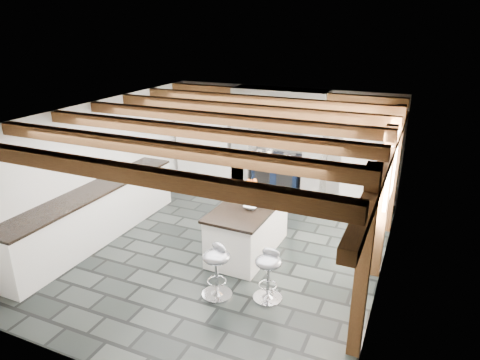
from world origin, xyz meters
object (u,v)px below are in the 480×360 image
at_px(range_cooker, 278,173).
at_px(bar_stool_near, 268,269).
at_px(kitchen_island, 248,228).
at_px(bar_stool_far, 217,265).

bearing_deg(range_cooker, bar_stool_near, -72.73).
height_order(kitchen_island, bar_stool_far, kitchen_island).
xyz_separation_m(bar_stool_near, bar_stool_far, (-0.67, -0.21, 0.02)).
xyz_separation_m(kitchen_island, bar_stool_far, (0.09, -1.30, 0.06)).
relative_size(bar_stool_near, bar_stool_far, 0.95).
bearing_deg(kitchen_island, bar_stool_near, -53.98).
relative_size(range_cooker, bar_stool_far, 1.27).
bearing_deg(bar_stool_near, bar_stool_far, -160.35).
bearing_deg(bar_stool_far, kitchen_island, 117.67).
xyz_separation_m(range_cooker, bar_stool_near, (1.16, -3.72, -0.00)).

